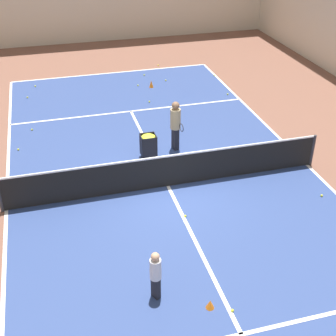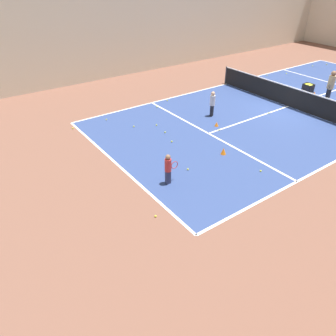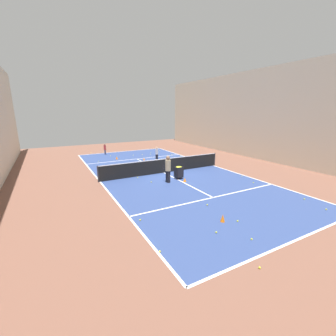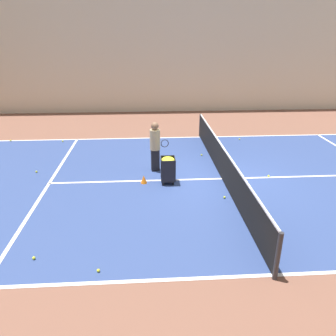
{
  "view_description": "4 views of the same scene",
  "coord_description": "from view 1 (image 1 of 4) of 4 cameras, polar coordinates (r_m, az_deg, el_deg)",
  "views": [
    {
      "loc": [
        -3.15,
        -11.52,
        7.93
      ],
      "look_at": [
        0.0,
        0.0,
        0.65
      ],
      "focal_mm": 50.0,
      "sensor_mm": 36.0,
      "label": 1
    },
    {
      "loc": [
        9.92,
        -15.07,
        6.63
      ],
      "look_at": [
        2.16,
        -9.55,
        0.64
      ],
      "focal_mm": 35.0,
      "sensor_mm": 36.0,
      "label": 2
    },
    {
      "loc": [
        7.56,
        14.54,
        4.55
      ],
      "look_at": [
        0.87,
        2.22,
        0.97
      ],
      "focal_mm": 24.0,
      "sensor_mm": 36.0,
      "label": 3
    },
    {
      "loc": [
        -9.92,
        2.46,
        4.57
      ],
      "look_at": [
        -0.17,
        1.84,
        0.52
      ],
      "focal_mm": 35.0,
      "sensor_mm": 36.0,
      "label": 4
    }
  ],
  "objects": [
    {
      "name": "tennis_ball_3",
      "position": [
        20.92,
        7.29,
        8.92
      ],
      "size": [
        0.07,
        0.07,
        0.07
      ],
      "primitive_type": "sphere",
      "color": "yellow",
      "rests_on": "ground"
    },
    {
      "name": "tennis_ball_10",
      "position": [
        23.07,
        5.67,
        11.19
      ],
      "size": [
        0.07,
        0.07,
        0.07
      ],
      "primitive_type": "sphere",
      "color": "yellow",
      "rests_on": "ground"
    },
    {
      "name": "tennis_ball_6",
      "position": [
        13.06,
        2.11,
        -5.85
      ],
      "size": [
        0.07,
        0.07,
        0.07
      ],
      "primitive_type": "sphere",
      "color": "yellow",
      "rests_on": "ground"
    },
    {
      "name": "line_centre_service",
      "position": [
        14.33,
        0.0,
        -2.21
      ],
      "size": [
        0.1,
        11.45,
        0.0
      ],
      "primitive_type": "cube",
      "color": "white",
      "rests_on": "ground"
    },
    {
      "name": "coach_at_net",
      "position": [
        15.9,
        0.92,
        5.56
      ],
      "size": [
        0.41,
        0.69,
        1.77
      ],
      "rotation": [
        0.0,
        0.0,
        -1.4
      ],
      "color": "black",
      "rests_on": "ground"
    },
    {
      "name": "ground_plane",
      "position": [
        14.34,
        0.0,
        -2.23
      ],
      "size": [
        35.93,
        35.93,
        0.0
      ],
      "primitive_type": "plane",
      "color": "brown"
    },
    {
      "name": "tennis_ball_8",
      "position": [
        24.34,
        -1.2,
        12.42
      ],
      "size": [
        0.07,
        0.07,
        0.07
      ],
      "primitive_type": "sphere",
      "color": "yellow",
      "rests_on": "ground"
    },
    {
      "name": "tennis_ball_12",
      "position": [
        22.32,
        -0.27,
        10.63
      ],
      "size": [
        0.07,
        0.07,
        0.07
      ],
      "primitive_type": "sphere",
      "color": "yellow",
      "rests_on": "ground"
    },
    {
      "name": "line_service_far",
      "position": [
        19.24,
        -4.53,
        6.92
      ],
      "size": [
        9.52,
        0.1,
        0.0
      ],
      "primitive_type": "cube",
      "color": "white",
      "rests_on": "ground"
    },
    {
      "name": "tennis_ball_7",
      "position": [
        14.27,
        -5.68,
        -2.41
      ],
      "size": [
        0.07,
        0.07,
        0.07
      ],
      "primitive_type": "sphere",
      "color": "yellow",
      "rests_on": "ground"
    },
    {
      "name": "tennis_ball_4",
      "position": [
        21.31,
        -16.76,
        8.25
      ],
      "size": [
        0.07,
        0.07,
        0.07
      ],
      "primitive_type": "sphere",
      "color": "yellow",
      "rests_on": "ground"
    },
    {
      "name": "tennis_ball_22",
      "position": [
        17.06,
        -17.79,
        2.17
      ],
      "size": [
        0.07,
        0.07,
        0.07
      ],
      "primitive_type": "sphere",
      "color": "yellow",
      "rests_on": "ground"
    },
    {
      "name": "tennis_ball_24",
      "position": [
        22.48,
        -15.88,
        9.58
      ],
      "size": [
        0.07,
        0.07,
        0.07
      ],
      "primitive_type": "sphere",
      "color": "yellow",
      "rests_on": "ground"
    },
    {
      "name": "line_sideline_right",
      "position": [
        16.07,
        16.6,
        0.35
      ],
      "size": [
        0.1,
        20.82,
        0.0
      ],
      "primitive_type": "cube",
      "color": "white",
      "rests_on": "ground"
    },
    {
      "name": "child_midcourt",
      "position": [
        10.37,
        -1.53,
        -12.61
      ],
      "size": [
        0.34,
        0.34,
        1.28
      ],
      "rotation": [
        0.0,
        0.0,
        2.02
      ],
      "color": "black",
      "rests_on": "ground"
    },
    {
      "name": "tennis_ball_0",
      "position": [
        18.33,
        -16.25,
        4.52
      ],
      "size": [
        0.07,
        0.07,
        0.07
      ],
      "primitive_type": "sphere",
      "color": "yellow",
      "rests_on": "ground"
    },
    {
      "name": "training_cone_0",
      "position": [
        10.62,
        5.15,
        -16.2
      ],
      "size": [
        0.19,
        0.19,
        0.22
      ],
      "primitive_type": "cone",
      "color": "orange",
      "rests_on": "ground"
    },
    {
      "name": "tennis_ball_17",
      "position": [
        10.66,
        7.86,
        -16.82
      ],
      "size": [
        0.07,
        0.07,
        0.07
      ],
      "primitive_type": "sphere",
      "color": "yellow",
      "rests_on": "ground"
    },
    {
      "name": "ball_cart",
      "position": [
        15.53,
        -2.41,
        3.17
      ],
      "size": [
        0.51,
        0.46,
        0.88
      ],
      "color": "black",
      "rests_on": "ground"
    },
    {
      "name": "tennis_net",
      "position": [
        14.03,
        0.0,
        -0.32
      ],
      "size": [
        9.82,
        0.1,
        1.09
      ],
      "color": "#2D2D33",
      "rests_on": "ground"
    },
    {
      "name": "line_service_near",
      "position": [
        10.31,
        8.93,
        -19.4
      ],
      "size": [
        9.52,
        0.1,
        0.0
      ],
      "primitive_type": "cube",
      "color": "white",
      "rests_on": "ground"
    },
    {
      "name": "tennis_ball_1",
      "position": [
        14.58,
        18.23,
        -3.21
      ],
      "size": [
        0.07,
        0.07,
        0.07
      ],
      "primitive_type": "sphere",
      "color": "yellow",
      "rests_on": "ground"
    },
    {
      "name": "tennis_ball_26",
      "position": [
        20.01,
        -2.29,
        8.09
      ],
      "size": [
        0.07,
        0.07,
        0.07
      ],
      "primitive_type": "sphere",
      "color": "yellow",
      "rests_on": "ground"
    },
    {
      "name": "line_sideline_left",
      "position": [
        14.08,
        -19.1,
        -4.92
      ],
      "size": [
        0.1,
        20.82,
        0.0
      ],
      "primitive_type": "cube",
      "color": "white",
      "rests_on": "ground"
    },
    {
      "name": "tennis_ball_20",
      "position": [
        16.21,
        4.71,
        2.09
      ],
      "size": [
        0.07,
        0.07,
        0.07
      ],
      "primitive_type": "sphere",
      "color": "yellow",
      "rests_on": "ground"
    },
    {
      "name": "training_cone_2",
      "position": [
        16.43,
        -3.0,
        2.99
      ],
      "size": [
        0.21,
        0.21,
        0.27
      ],
      "primitive_type": "cone",
      "color": "orange",
      "rests_on": "ground"
    },
    {
      "name": "court_playing_area",
      "position": [
        14.34,
        0.0,
        -2.22
      ],
      "size": [
        9.52,
        20.82,
        0.0
      ],
      "color": "navy",
      "rests_on": "ground"
    },
    {
      "name": "training_cone_1",
      "position": [
        21.55,
        -2.06,
        10.21
      ],
      "size": [
        0.19,
        0.19,
        0.33
      ],
      "primitive_type": "cone",
      "color": "orange",
      "rests_on": "ground"
    },
    {
      "name": "tennis_ball_18",
      "position": [
        23.03,
        -2.93,
        11.26
      ],
      "size": [
        0.07,
        0.07,
        0.07
      ],
      "primitive_type": "sphere",
      "color": "yellow",
      "rests_on": "ground"
    },
    {
      "name": "line_baseline_far",
      "position": [
        23.53,
        -6.84,
        11.44
      ],
      "size": [
        9.52,
        0.1,
        0.0
      ],
      "primitive_type": "cube",
      "color": "white",
      "rests_on": "ground"
    },
    {
      "name": "tennis_ball_25",
      "position": [
        15.24,
        7.9,
        -0.18
      ],
      "size": [
        0.07,
        0.07,
        0.07
      ],
      "primitive_type": "sphere",
      "color": "yellow",
      "rests_on": "ground"
    },
    {
      "name": "tennis_ball_15",
      "position": [
        21.77,
        -3.68,
        10.02
      ],
      "size": [
        0.07,
        0.07,
        0.07
      ],
      "primitive_type": "sphere",
      "color": "yellow",
      "rests_on": "ground"
    }
  ]
}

